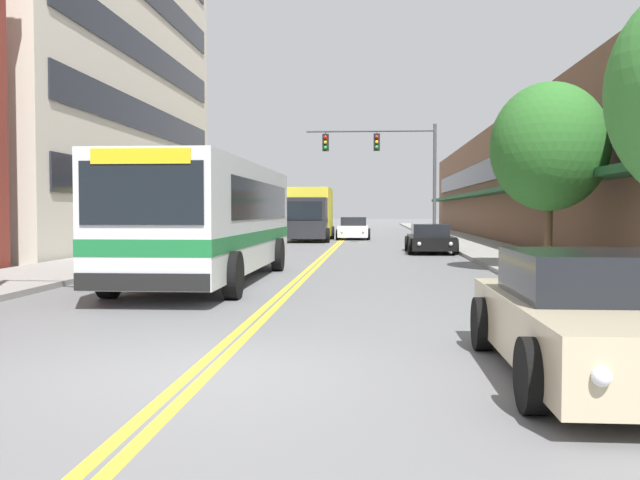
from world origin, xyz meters
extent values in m
plane|color=slate|center=(0.00, 37.00, 0.00)|extent=(240.00, 240.00, 0.00)
cube|color=gray|center=(-7.19, 37.00, 0.07)|extent=(3.38, 106.00, 0.14)
cube|color=gray|center=(7.19, 37.00, 0.07)|extent=(3.38, 106.00, 0.14)
cube|color=yellow|center=(-0.10, 37.00, 0.00)|extent=(0.14, 106.00, 0.01)
cube|color=yellow|center=(0.10, 37.00, 0.00)|extent=(0.14, 106.00, 0.01)
cube|color=black|center=(-9.09, 26.93, 3.17)|extent=(0.08, 22.32, 1.40)
cube|color=black|center=(-9.09, 26.93, 6.35)|extent=(0.08, 22.32, 1.40)
cube|color=black|center=(-9.09, 26.93, 9.52)|extent=(0.08, 22.32, 1.40)
cube|color=brown|center=(13.13, 37.00, 3.54)|extent=(8.00, 68.00, 7.09)
cube|color=#1E4C28|center=(8.58, 37.00, 2.90)|extent=(1.10, 61.20, 0.24)
cube|color=black|center=(9.09, 37.00, 4.39)|extent=(0.08, 61.20, 1.40)
cube|color=silver|center=(-2.26, 10.39, 1.68)|extent=(2.56, 11.28, 2.65)
cube|color=#196B33|center=(-2.26, 10.39, 1.15)|extent=(2.58, 11.30, 0.32)
cube|color=black|center=(-2.26, 10.95, 2.10)|extent=(2.59, 8.80, 0.95)
cube|color=black|center=(-2.26, 4.73, 2.15)|extent=(2.31, 0.04, 1.17)
cube|color=yellow|center=(-2.26, 4.72, 2.82)|extent=(1.85, 0.06, 0.28)
cube|color=black|center=(-2.26, 4.71, 0.53)|extent=(2.51, 0.08, 0.32)
cylinder|color=black|center=(-3.57, 6.55, 0.50)|extent=(0.30, 1.00, 1.00)
cylinder|color=black|center=(-0.95, 6.55, 0.50)|extent=(0.30, 1.00, 1.00)
cylinder|color=black|center=(-3.57, 13.49, 0.50)|extent=(0.30, 1.00, 1.00)
cylinder|color=black|center=(-0.95, 13.49, 0.50)|extent=(0.30, 1.00, 1.00)
cube|color=#B7B7BC|center=(-4.35, 30.46, 0.55)|extent=(1.86, 4.43, 0.73)
cube|color=black|center=(-4.35, 30.64, 1.13)|extent=(1.60, 1.95, 0.43)
cylinder|color=black|center=(-5.30, 29.09, 0.34)|extent=(0.22, 0.67, 0.67)
cylinder|color=black|center=(-3.40, 29.09, 0.34)|extent=(0.22, 0.67, 0.67)
cylinder|color=black|center=(-5.30, 31.84, 0.34)|extent=(0.22, 0.67, 0.67)
cylinder|color=black|center=(-3.40, 31.84, 0.34)|extent=(0.22, 0.67, 0.67)
sphere|color=silver|center=(-5.00, 28.23, 0.59)|extent=(0.16, 0.16, 0.16)
sphere|color=silver|center=(-3.70, 28.23, 0.59)|extent=(0.16, 0.16, 0.16)
cube|color=red|center=(-5.02, 32.69, 0.59)|extent=(0.18, 0.04, 0.10)
cube|color=red|center=(-3.68, 32.69, 0.59)|extent=(0.18, 0.04, 0.10)
cube|color=#38383D|center=(-4.34, 21.17, 0.56)|extent=(1.70, 4.78, 0.75)
cube|color=black|center=(-4.34, 21.36, 1.17)|extent=(1.46, 2.10, 0.46)
cylinder|color=black|center=(-5.21, 19.69, 0.34)|extent=(0.22, 0.68, 0.68)
cylinder|color=black|center=(-3.47, 19.69, 0.34)|extent=(0.22, 0.68, 0.68)
cylinder|color=black|center=(-5.21, 22.65, 0.34)|extent=(0.22, 0.68, 0.68)
cylinder|color=black|center=(-3.47, 22.65, 0.34)|extent=(0.22, 0.68, 0.68)
sphere|color=silver|center=(-4.93, 18.76, 0.60)|extent=(0.16, 0.16, 0.16)
sphere|color=silver|center=(-3.74, 18.76, 0.60)|extent=(0.16, 0.16, 0.16)
cube|color=red|center=(-4.95, 23.57, 0.60)|extent=(0.18, 0.04, 0.10)
cube|color=red|center=(-3.73, 23.57, 0.60)|extent=(0.18, 0.04, 0.10)
cube|color=#BCAD89|center=(4.36, 0.04, 0.53)|extent=(1.94, 4.76, 0.67)
cube|color=black|center=(4.36, 0.23, 1.12)|extent=(1.67, 2.10, 0.51)
cylinder|color=black|center=(3.37, -1.44, 0.35)|extent=(0.22, 0.69, 0.69)
cylinder|color=black|center=(3.37, 1.52, 0.35)|extent=(0.22, 0.69, 0.69)
cylinder|color=black|center=(5.36, 1.52, 0.35)|extent=(0.22, 0.69, 0.69)
sphere|color=silver|center=(3.68, -2.36, 0.56)|extent=(0.16, 0.16, 0.16)
cube|color=red|center=(3.66, 2.43, 0.56)|extent=(0.18, 0.04, 0.10)
cube|color=red|center=(5.06, 2.43, 0.56)|extent=(0.18, 0.04, 0.10)
cube|color=black|center=(4.42, 23.46, 0.47)|extent=(1.80, 4.78, 0.56)
cube|color=black|center=(4.42, 23.65, 1.00)|extent=(1.55, 2.10, 0.51)
cylinder|color=black|center=(3.50, 21.98, 0.34)|extent=(0.22, 0.68, 0.68)
cylinder|color=black|center=(5.35, 21.98, 0.34)|extent=(0.22, 0.68, 0.68)
cylinder|color=black|center=(3.50, 24.94, 0.34)|extent=(0.22, 0.68, 0.68)
cylinder|color=black|center=(5.35, 24.94, 0.34)|extent=(0.22, 0.68, 0.68)
sphere|color=silver|center=(3.79, 21.05, 0.49)|extent=(0.16, 0.16, 0.16)
sphere|color=silver|center=(5.06, 21.05, 0.49)|extent=(0.16, 0.16, 0.16)
cube|color=red|center=(3.78, 25.86, 0.49)|extent=(0.18, 0.04, 0.10)
cube|color=red|center=(5.07, 25.86, 0.49)|extent=(0.18, 0.04, 0.10)
cube|color=white|center=(0.68, 37.91, 0.53)|extent=(1.87, 4.47, 0.70)
cube|color=black|center=(0.68, 38.09, 1.15)|extent=(1.61, 1.97, 0.54)
cylinder|color=black|center=(-0.28, 36.53, 0.34)|extent=(0.22, 0.67, 0.67)
cylinder|color=black|center=(1.63, 36.53, 0.34)|extent=(0.22, 0.67, 0.67)
cylinder|color=black|center=(-0.28, 39.30, 0.34)|extent=(0.22, 0.67, 0.67)
cylinder|color=black|center=(1.63, 39.30, 0.34)|extent=(0.22, 0.67, 0.67)
sphere|color=silver|center=(0.02, 35.66, 0.57)|extent=(0.16, 0.16, 0.16)
sphere|color=silver|center=(1.33, 35.66, 0.57)|extent=(0.16, 0.16, 0.16)
cube|color=red|center=(0.00, 40.16, 0.57)|extent=(0.18, 0.04, 0.10)
cube|color=red|center=(1.35, 40.16, 0.57)|extent=(0.18, 0.04, 0.10)
cube|color=#232328|center=(-1.95, 32.74, 1.42)|extent=(2.45, 2.02, 2.33)
cube|color=black|center=(-1.95, 31.70, 1.84)|extent=(2.08, 0.04, 1.03)
cube|color=yellow|center=(-1.95, 36.11, 1.74)|extent=(2.50, 4.72, 2.98)
cylinder|color=black|center=(-3.21, 32.74, 0.42)|extent=(0.28, 0.84, 0.84)
cylinder|color=black|center=(-0.70, 32.74, 0.42)|extent=(0.28, 0.84, 0.84)
cylinder|color=black|center=(-3.21, 37.53, 0.42)|extent=(0.28, 0.84, 0.84)
cylinder|color=black|center=(-0.70, 37.53, 0.42)|extent=(0.28, 0.84, 0.84)
cylinder|color=#47474C|center=(5.20, 30.57, 3.23)|extent=(0.18, 0.18, 6.46)
cylinder|color=#47474C|center=(1.76, 30.57, 6.11)|extent=(6.87, 0.11, 0.11)
cube|color=black|center=(2.11, 30.57, 5.51)|extent=(0.34, 0.26, 0.92)
sphere|color=red|center=(2.11, 30.41, 5.78)|extent=(0.18, 0.18, 0.18)
sphere|color=yellow|center=(2.11, 30.41, 5.51)|extent=(0.18, 0.18, 0.18)
sphere|color=green|center=(2.11, 30.41, 5.23)|extent=(0.18, 0.18, 0.18)
cylinder|color=black|center=(2.11, 30.57, 6.04)|extent=(0.02, 0.02, 0.14)
cube|color=black|center=(-0.64, 30.57, 5.51)|extent=(0.34, 0.26, 0.92)
sphere|color=red|center=(-0.64, 30.41, 5.78)|extent=(0.18, 0.18, 0.18)
sphere|color=yellow|center=(-0.64, 30.41, 5.51)|extent=(0.18, 0.18, 0.18)
sphere|color=green|center=(-0.64, 30.41, 5.23)|extent=(0.18, 0.18, 0.18)
cylinder|color=black|center=(-0.64, 30.57, 6.04)|extent=(0.02, 0.02, 0.14)
cylinder|color=brown|center=(7.11, 13.61, 1.20)|extent=(0.25, 0.25, 2.11)
ellipsoid|color=#2D6B28|center=(7.11, 13.61, 3.72)|extent=(3.45, 3.45, 3.79)
cylinder|color=red|center=(5.95, 8.21, 0.51)|extent=(0.20, 0.20, 0.74)
sphere|color=red|center=(5.95, 8.21, 0.93)|extent=(0.18, 0.18, 0.18)
cylinder|color=red|center=(5.81, 8.21, 0.59)|extent=(0.08, 0.09, 0.09)
camera|label=1|loc=(1.94, -7.90, 1.83)|focal=40.00mm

